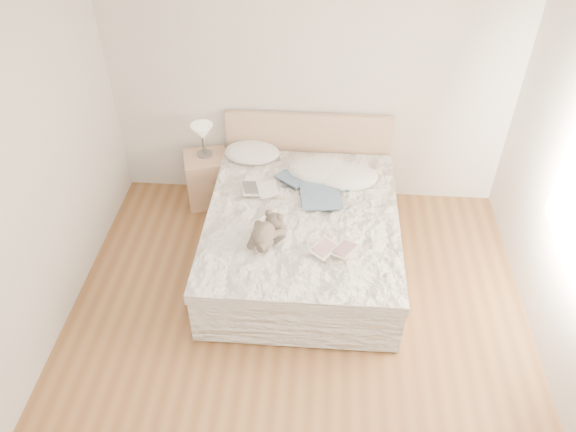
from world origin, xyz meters
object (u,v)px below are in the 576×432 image
object	(u,v)px
childrens_book	(334,249)
teddy_bear	(263,240)
photo_book	(259,189)
table_lamp	(202,134)
nightstand	(208,179)
bed	(303,232)

from	to	relation	value
childrens_book	teddy_bear	xyz separation A→B (m)	(-0.59, 0.05, 0.02)
teddy_bear	photo_book	bearing A→B (deg)	118.93
table_lamp	childrens_book	distance (m)	1.96
nightstand	photo_book	xyz separation A→B (m)	(0.63, -0.60, 0.35)
photo_book	childrens_book	xyz separation A→B (m)	(0.71, -0.77, 0.00)
nightstand	photo_book	world-z (taller)	photo_book
bed	nightstand	size ratio (longest dim) A/B	3.83
bed	nightstand	distance (m)	1.33
nightstand	table_lamp	bearing A→B (deg)	108.77
nightstand	table_lamp	distance (m)	0.54
photo_book	nightstand	bearing A→B (deg)	120.67
nightstand	childrens_book	bearing A→B (deg)	-45.50
nightstand	childrens_book	distance (m)	1.95
childrens_book	teddy_bear	distance (m)	0.60
photo_book	teddy_bear	xyz separation A→B (m)	(0.11, -0.72, 0.02)
table_lamp	childrens_book	size ratio (longest dim) A/B	1.04
bed	teddy_bear	distance (m)	0.68
bed	table_lamp	xyz separation A→B (m)	(-1.07, 0.85, 0.51)
table_lamp	childrens_book	bearing A→B (deg)	-46.01
photo_book	teddy_bear	world-z (taller)	teddy_bear
nightstand	teddy_bear	bearing A→B (deg)	-60.40
photo_book	teddy_bear	distance (m)	0.73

